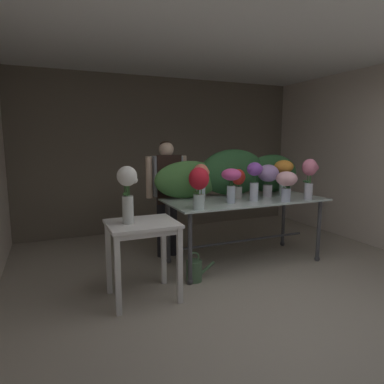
% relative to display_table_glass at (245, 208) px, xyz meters
% --- Properties ---
extents(ground_plane, '(8.36, 8.36, 0.00)m').
position_rel_display_table_glass_xyz_m(ground_plane, '(-0.36, 0.23, -0.72)').
color(ground_plane, '#9E9384').
extents(wall_back, '(5.17, 0.12, 2.67)m').
position_rel_display_table_glass_xyz_m(wall_back, '(-0.36, 2.13, 0.61)').
color(wall_back, '#706656').
rests_on(wall_back, ground).
extents(wall_right, '(0.12, 3.92, 2.67)m').
position_rel_display_table_glass_xyz_m(wall_right, '(2.22, 0.23, 0.61)').
color(wall_right, beige).
rests_on(wall_right, ground).
extents(ceiling_slab, '(5.29, 3.92, 0.12)m').
position_rel_display_table_glass_xyz_m(ceiling_slab, '(-0.36, 0.23, 2.01)').
color(ceiling_slab, silver).
rests_on(ceiling_slab, wall_back).
extents(display_table_glass, '(2.04, 0.92, 0.85)m').
position_rel_display_table_glass_xyz_m(display_table_glass, '(0.00, 0.00, 0.00)').
color(display_table_glass, silver).
rests_on(display_table_glass, ground).
extents(side_table_white, '(0.68, 0.58, 0.79)m').
position_rel_display_table_glass_xyz_m(side_table_white, '(-1.48, -0.47, -0.05)').
color(side_table_white, white).
rests_on(side_table_white, ground).
extents(florist, '(0.58, 0.24, 1.58)m').
position_rel_display_table_glass_xyz_m(florist, '(-0.84, 0.63, 0.25)').
color(florist, '#232328').
rests_on(florist, ground).
extents(foliage_backdrop, '(2.19, 0.31, 0.63)m').
position_rel_display_table_glass_xyz_m(foliage_backdrop, '(0.08, 0.34, 0.41)').
color(foliage_backdrop, '#477F3D').
rests_on(foliage_backdrop, display_table_glass).
extents(vase_sunset_stock, '(0.26, 0.26, 0.48)m').
position_rel_display_table_glass_xyz_m(vase_sunset_stock, '(0.64, 0.05, 0.44)').
color(vase_sunset_stock, silver).
rests_on(vase_sunset_stock, display_table_glass).
extents(vase_fuchsia_anemones, '(0.24, 0.24, 0.42)m').
position_rel_display_table_glass_xyz_m(vase_fuchsia_anemones, '(-0.31, -0.18, 0.40)').
color(vase_fuchsia_anemones, silver).
rests_on(vase_fuchsia_anemones, display_table_glass).
extents(vase_lilac_tulips, '(0.28, 0.28, 0.43)m').
position_rel_display_table_glass_xyz_m(vase_lilac_tulips, '(0.36, 0.02, 0.40)').
color(vase_lilac_tulips, silver).
rests_on(vase_lilac_tulips, display_table_glass).
extents(vase_rosy_peonies, '(0.22, 0.19, 0.52)m').
position_rel_display_table_glass_xyz_m(vase_rosy_peonies, '(0.73, -0.35, 0.44)').
color(vase_rosy_peonies, silver).
rests_on(vase_rosy_peonies, display_table_glass).
extents(vase_violet_snapdragons, '(0.23, 0.19, 0.48)m').
position_rel_display_table_glass_xyz_m(vase_violet_snapdragons, '(0.03, -0.16, 0.42)').
color(vase_violet_snapdragons, silver).
rests_on(vase_violet_snapdragons, display_table_glass).
extents(vase_crimson_roses, '(0.22, 0.22, 0.46)m').
position_rel_display_table_glass_xyz_m(vase_crimson_roses, '(-0.82, -0.35, 0.41)').
color(vase_crimson_roses, silver).
rests_on(vase_crimson_roses, display_table_glass).
extents(vase_coral_lilies, '(0.20, 0.20, 0.46)m').
position_rel_display_table_glass_xyz_m(vase_coral_lilies, '(-0.59, 0.08, 0.40)').
color(vase_coral_lilies, silver).
rests_on(vase_coral_lilies, display_table_glass).
extents(vase_scarlet_hydrangea, '(0.19, 0.18, 0.38)m').
position_rel_display_table_glass_xyz_m(vase_scarlet_hydrangea, '(-0.04, 0.10, 0.34)').
color(vase_scarlet_hydrangea, silver).
rests_on(vase_scarlet_hydrangea, display_table_glass).
extents(vase_blush_dahlias, '(0.27, 0.26, 0.37)m').
position_rel_display_table_glass_xyz_m(vase_blush_dahlias, '(0.37, -0.36, 0.36)').
color(vase_blush_dahlias, silver).
rests_on(vase_blush_dahlias, display_table_glass).
extents(vase_white_roses_tall, '(0.19, 0.19, 0.56)m').
position_rel_display_table_glass_xyz_m(vase_white_roses_tall, '(-1.62, -0.47, 0.40)').
color(vase_white_roses_tall, silver).
rests_on(vase_white_roses_tall, side_table_white).
extents(watering_can, '(0.35, 0.18, 0.34)m').
position_rel_display_table_glass_xyz_m(watering_can, '(-0.84, -0.30, -0.60)').
color(watering_can, '#4C704C').
rests_on(watering_can, ground).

